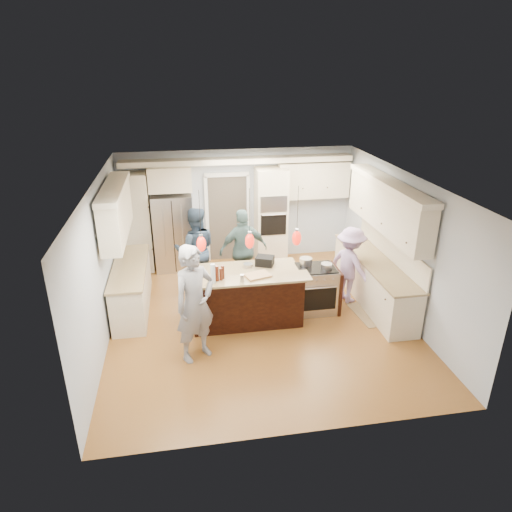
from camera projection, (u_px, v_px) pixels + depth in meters
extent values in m
plane|color=#A3662C|center=(259.00, 318.00, 8.76)|extent=(6.00, 6.00, 0.00)
cube|color=#B2BCC6|center=(238.00, 206.00, 10.95)|extent=(5.50, 0.04, 2.70)
cube|color=#B2BCC6|center=(302.00, 348.00, 5.51)|extent=(5.50, 0.04, 2.70)
cube|color=#B2BCC6|center=(101.00, 264.00, 7.81)|extent=(0.04, 6.00, 2.70)
cube|color=#B2BCC6|center=(402.00, 244.00, 8.65)|extent=(0.04, 6.00, 2.70)
cube|color=white|center=(259.00, 180.00, 7.70)|extent=(5.50, 6.00, 0.04)
cube|color=#B7B7BC|center=(174.00, 232.00, 10.56)|extent=(0.90, 0.70, 1.80)
cube|color=beige|center=(271.00, 216.00, 10.85)|extent=(0.72, 0.64, 2.30)
cube|color=black|center=(274.00, 204.00, 10.39)|extent=(0.60, 0.02, 0.35)
cube|color=black|center=(274.00, 225.00, 10.59)|extent=(0.60, 0.02, 0.50)
cylinder|color=#B7B7BC|center=(274.00, 215.00, 10.46)|extent=(0.55, 0.02, 0.02)
cube|color=beige|center=(137.00, 223.00, 10.40)|extent=(0.60, 0.58, 2.30)
cube|color=beige|center=(170.00, 178.00, 10.13)|extent=(0.95, 0.58, 0.55)
cube|color=beige|center=(313.00, 180.00, 10.83)|extent=(1.70, 0.35, 0.85)
cube|color=beige|center=(238.00, 160.00, 10.33)|extent=(5.30, 0.38, 0.12)
cube|color=#4C443A|center=(228.00, 218.00, 11.02)|extent=(0.90, 0.06, 2.10)
cube|color=white|center=(227.00, 175.00, 10.56)|extent=(1.04, 0.06, 0.10)
cube|color=beige|center=(373.00, 281.00, 9.23)|extent=(0.60, 3.00, 0.88)
cube|color=tan|center=(375.00, 261.00, 9.05)|extent=(0.64, 3.05, 0.04)
cube|color=beige|center=(387.00, 208.00, 8.64)|extent=(0.35, 3.00, 0.85)
cube|color=beige|center=(390.00, 183.00, 8.45)|extent=(0.37, 3.10, 0.10)
cube|color=beige|center=(132.00, 288.00, 8.95)|extent=(0.60, 2.20, 0.88)
cube|color=tan|center=(129.00, 267.00, 8.77)|extent=(0.64, 2.25, 0.04)
cube|color=beige|center=(116.00, 214.00, 8.32)|extent=(0.35, 2.20, 0.85)
cube|color=beige|center=(113.00, 188.00, 8.14)|extent=(0.37, 2.30, 0.10)
cube|color=black|center=(245.00, 295.00, 8.69)|extent=(2.00, 1.00, 0.88)
cube|color=tan|center=(245.00, 273.00, 8.50)|extent=(2.10, 1.10, 0.04)
cube|color=black|center=(249.00, 305.00, 8.14)|extent=(2.00, 0.12, 1.08)
cube|color=tan|center=(250.00, 280.00, 7.79)|extent=(2.10, 0.42, 0.04)
cube|color=black|center=(265.00, 261.00, 8.77)|extent=(0.41, 0.37, 0.18)
cube|color=#B7B7BC|center=(315.00, 289.00, 8.89)|extent=(0.76, 0.66, 0.90)
cube|color=black|center=(320.00, 300.00, 8.61)|extent=(0.65, 0.01, 0.45)
cube|color=black|center=(316.00, 268.00, 8.71)|extent=(0.72, 0.59, 0.02)
cube|color=black|center=(335.00, 288.00, 8.96)|extent=(0.06, 0.71, 0.88)
cylinder|color=black|center=(200.00, 213.00, 7.22)|extent=(0.01, 0.01, 0.75)
ellipsoid|color=red|center=(201.00, 244.00, 7.43)|extent=(0.15, 0.15, 0.26)
cylinder|color=black|center=(250.00, 211.00, 7.35)|extent=(0.01, 0.01, 0.75)
ellipsoid|color=red|center=(250.00, 241.00, 7.55)|extent=(0.15, 0.15, 0.26)
cylinder|color=black|center=(298.00, 208.00, 7.47)|extent=(0.01, 0.01, 0.75)
ellipsoid|color=red|center=(297.00, 238.00, 7.68)|extent=(0.15, 0.15, 0.26)
imported|color=gray|center=(195.00, 304.00, 7.24)|extent=(0.86, 0.79, 1.98)
imported|color=#27384D|center=(196.00, 250.00, 9.53)|extent=(0.89, 0.69, 1.83)
imported|color=slate|center=(243.00, 250.00, 9.60)|extent=(1.09, 0.58, 1.77)
imported|color=#B393C6|center=(350.00, 265.00, 9.12)|extent=(0.98, 1.17, 1.58)
cube|color=#91784F|center=(372.00, 313.00, 8.91)|extent=(0.76, 1.03, 0.01)
cylinder|color=silver|center=(213.00, 274.00, 7.58)|extent=(0.10, 0.10, 0.34)
cylinder|color=#4B1B0D|center=(223.00, 272.00, 7.76)|extent=(0.07, 0.07, 0.24)
cylinder|color=#4B1B0D|center=(217.00, 273.00, 7.67)|extent=(0.07, 0.07, 0.27)
cylinder|color=#4B1B0D|center=(221.00, 274.00, 7.71)|extent=(0.06, 0.06, 0.22)
cylinder|color=#B7B7BC|center=(242.00, 278.00, 7.66)|extent=(0.09, 0.09, 0.13)
cube|color=tan|center=(258.00, 275.00, 7.88)|extent=(0.49, 0.41, 0.03)
cylinder|color=#B7B7BC|center=(306.00, 261.00, 8.79)|extent=(0.24, 0.24, 0.14)
cylinder|color=#B7B7BC|center=(326.00, 266.00, 8.63)|extent=(0.21, 0.21, 0.11)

